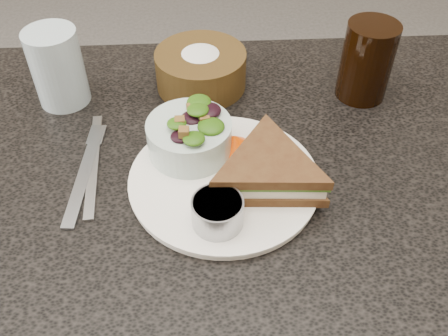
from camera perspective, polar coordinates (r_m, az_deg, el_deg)
name	(u,v)px	position (r m, az deg, el deg)	size (l,w,h in m)	color
dining_table	(213,302)	(1.03, -1.30, -15.02)	(1.00, 0.70, 0.75)	black
dinner_plate	(224,180)	(0.70, 0.00, -1.41)	(0.26, 0.26, 0.01)	white
sandwich	(268,170)	(0.68, 5.10, -0.28)	(0.18, 0.18, 0.05)	#4C3319
salad_bowl	(189,132)	(0.72, -4.00, 4.08)	(0.12, 0.12, 0.07)	#ADC2B8
dressing_ramekin	(218,212)	(0.63, -0.74, -5.08)	(0.07, 0.07, 0.04)	#939599
orange_wedge	(234,143)	(0.73, 1.15, 2.87)	(0.06, 0.06, 0.03)	#FD4A00
fork	(83,178)	(0.74, -15.78, -1.11)	(0.02, 0.18, 0.00)	#95989D
knife	(94,163)	(0.76, -14.68, 0.50)	(0.01, 0.22, 0.00)	#AAAAAA
bread_basket	(201,64)	(0.86, -2.69, 11.80)	(0.15, 0.15, 0.09)	#463314
cola_glass	(367,58)	(0.86, 16.07, 11.98)	(0.08, 0.08, 0.14)	black
water_glass	(58,67)	(0.86, -18.49, 10.84)	(0.08, 0.08, 0.13)	#A2B5BC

